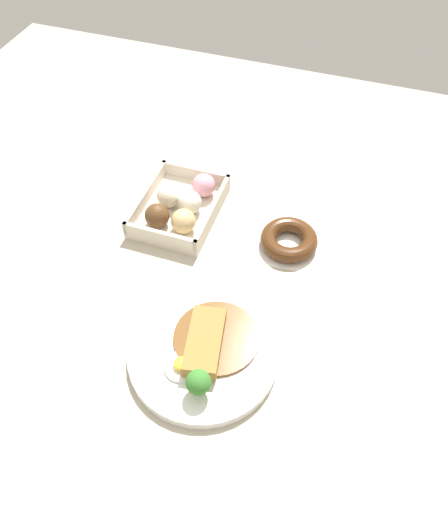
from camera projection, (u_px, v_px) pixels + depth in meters
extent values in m
plane|color=#B2A893|center=(173.00, 283.00, 0.97)|extent=(1.60, 1.60, 0.00)
cylinder|color=white|center=(203.00, 355.00, 0.86)|extent=(0.25, 0.25, 0.02)
cylinder|color=brown|center=(216.00, 338.00, 0.87)|extent=(0.14, 0.14, 0.01)
cube|color=#A87538|center=(205.00, 341.00, 0.84)|extent=(0.13, 0.08, 0.02)
cylinder|color=white|center=(182.00, 366.00, 0.83)|extent=(0.06, 0.06, 0.00)
ellipsoid|color=yellow|center=(182.00, 364.00, 0.82)|extent=(0.03, 0.03, 0.01)
cylinder|color=#8CB766|center=(199.00, 389.00, 0.80)|extent=(0.01, 0.01, 0.02)
sphere|color=#387A2D|center=(198.00, 382.00, 0.78)|extent=(0.04, 0.04, 0.04)
cube|color=beige|center=(180.00, 211.00, 1.08)|extent=(0.20, 0.15, 0.01)
cube|color=beige|center=(160.00, 237.00, 1.00)|extent=(0.01, 0.15, 0.03)
cube|color=beige|center=(196.00, 174.00, 1.12)|extent=(0.01, 0.15, 0.03)
cube|color=beige|center=(213.00, 212.00, 1.05)|extent=(0.20, 0.01, 0.03)
cube|color=beige|center=(146.00, 196.00, 1.08)|extent=(0.20, 0.01, 0.03)
sphere|color=#DBB77A|center=(183.00, 221.00, 1.02)|extent=(0.05, 0.05, 0.05)
sphere|color=silver|center=(189.00, 202.00, 1.05)|extent=(0.05, 0.05, 0.05)
sphere|color=pink|center=(204.00, 185.00, 1.09)|extent=(0.05, 0.05, 0.05)
sphere|color=brown|center=(157.00, 216.00, 1.03)|extent=(0.05, 0.05, 0.05)
sphere|color=#EFE5C6|center=(169.00, 196.00, 1.06)|extent=(0.05, 0.05, 0.05)
cube|color=white|center=(288.00, 245.00, 1.03)|extent=(0.13, 0.13, 0.00)
torus|color=#4C2B14|center=(289.00, 240.00, 1.01)|extent=(0.11, 0.11, 0.03)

